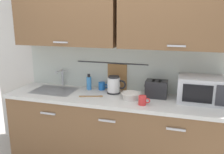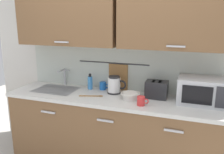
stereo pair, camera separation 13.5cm
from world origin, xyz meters
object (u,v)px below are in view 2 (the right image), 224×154
object	(u,v)px
mixing_bowl	(130,96)
toaster	(157,89)
electric_kettle	(114,85)
wooden_spoon	(94,96)
microwave	(201,91)
mug_by_kettle	(141,101)
mug_near_sink	(103,86)
dish_soap_bottle	(90,82)

from	to	relation	value
mixing_bowl	toaster	distance (m)	0.31
electric_kettle	wooden_spoon	xyz separation A→B (m)	(-0.18, -0.19, -0.10)
microwave	mixing_bowl	bearing A→B (deg)	-168.94
mug_by_kettle	wooden_spoon	distance (m)	0.58
mug_by_kettle	wooden_spoon	xyz separation A→B (m)	(-0.57, 0.10, -0.04)
mug_near_sink	mixing_bowl	world-z (taller)	mug_near_sink
mixing_bowl	toaster	bearing A→B (deg)	31.33
mug_near_sink	electric_kettle	bearing A→B (deg)	-26.16
toaster	mug_by_kettle	distance (m)	0.31
mixing_bowl	mug_by_kettle	world-z (taller)	mug_by_kettle
microwave	dish_soap_bottle	size ratio (longest dim) A/B	2.35
microwave	mixing_bowl	xyz separation A→B (m)	(-0.72, -0.14, -0.09)
electric_kettle	mug_by_kettle	world-z (taller)	electric_kettle
mug_near_sink	mixing_bowl	size ratio (longest dim) A/B	0.56
wooden_spoon	dish_soap_bottle	bearing A→B (deg)	122.78
wooden_spoon	toaster	bearing A→B (deg)	15.89
mug_near_sink	mug_by_kettle	bearing A→B (deg)	-33.92
mug_near_sink	wooden_spoon	distance (m)	0.29
mixing_bowl	wooden_spoon	world-z (taller)	mixing_bowl
mixing_bowl	mug_by_kettle	size ratio (longest dim) A/B	1.78
toaster	mug_by_kettle	size ratio (longest dim) A/B	2.13
mug_near_sink	wooden_spoon	world-z (taller)	mug_near_sink
mug_by_kettle	mug_near_sink	bearing A→B (deg)	146.08
microwave	wooden_spoon	size ratio (longest dim) A/B	1.69
toaster	wooden_spoon	size ratio (longest dim) A/B	0.94
microwave	mixing_bowl	world-z (taller)	microwave
toaster	mug_by_kettle	bearing A→B (deg)	-109.96
dish_soap_bottle	mug_by_kettle	world-z (taller)	dish_soap_bottle
dish_soap_bottle	mug_near_sink	size ratio (longest dim) A/B	1.63
dish_soap_bottle	mug_by_kettle	size ratio (longest dim) A/B	1.63
mug_by_kettle	wooden_spoon	bearing A→B (deg)	170.02
mug_near_sink	toaster	world-z (taller)	toaster
microwave	wooden_spoon	world-z (taller)	microwave
dish_soap_bottle	microwave	bearing A→B (deg)	-3.40
microwave	mug_near_sink	distance (m)	1.14
mixing_bowl	wooden_spoon	xyz separation A→B (m)	(-0.42, -0.03, -0.04)
electric_kettle	wooden_spoon	distance (m)	0.28
microwave	electric_kettle	bearing A→B (deg)	178.83
toaster	wooden_spoon	distance (m)	0.71
dish_soap_bottle	toaster	xyz separation A→B (m)	(0.84, -0.06, 0.01)
electric_kettle	mixing_bowl	bearing A→B (deg)	-33.92
mug_near_sink	microwave	bearing A→B (deg)	-5.45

